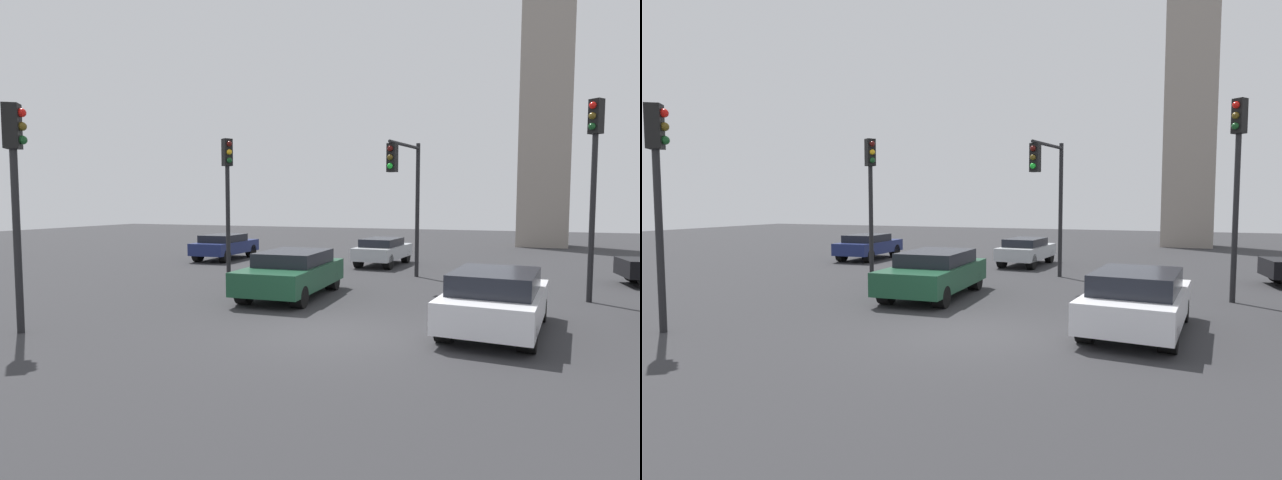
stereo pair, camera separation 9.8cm
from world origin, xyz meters
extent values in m
plane|color=#2D2D30|center=(0.00, 0.00, 0.00)|extent=(90.28, 90.28, 0.00)
cylinder|color=black|center=(-6.28, 5.91, 2.66)|extent=(0.16, 0.16, 5.31)
cube|color=black|center=(-6.28, 5.91, 4.81)|extent=(0.44, 0.44, 1.00)
sphere|color=#4C0F0C|center=(-6.12, 5.80, 5.11)|extent=(0.20, 0.20, 0.20)
sphere|color=yellow|center=(-6.12, 5.80, 4.81)|extent=(0.20, 0.20, 0.20)
sphere|color=#14471E|center=(-6.12, 5.80, 4.51)|extent=(0.20, 0.20, 0.20)
cylinder|color=black|center=(-6.66, -2.48, 2.58)|extent=(0.16, 0.16, 5.16)
cube|color=black|center=(-6.66, -2.48, 4.66)|extent=(0.44, 0.44, 1.00)
sphere|color=red|center=(-6.49, -2.37, 4.96)|extent=(0.20, 0.20, 0.20)
sphere|color=#594714|center=(-6.49, -2.37, 4.66)|extent=(0.20, 0.20, 0.20)
sphere|color=#14471E|center=(-6.49, -2.37, 4.36)|extent=(0.20, 0.20, 0.20)
cylinder|color=black|center=(5.90, 6.24, 2.98)|extent=(0.16, 0.16, 5.96)
cube|color=black|center=(5.90, 6.24, 5.46)|extent=(0.45, 0.45, 1.00)
sphere|color=red|center=(5.78, 6.08, 5.76)|extent=(0.20, 0.20, 0.20)
sphere|color=#594714|center=(5.78, 6.08, 5.46)|extent=(0.20, 0.20, 0.20)
sphere|color=#14471E|center=(5.78, 6.08, 5.16)|extent=(0.20, 0.20, 0.20)
cylinder|color=black|center=(0.13, 9.59, 2.63)|extent=(0.16, 0.16, 5.27)
cylinder|color=black|center=(-0.12, 8.22, 5.08)|extent=(0.61, 2.75, 0.12)
cube|color=black|center=(-0.32, 7.11, 4.53)|extent=(0.37, 0.37, 1.00)
sphere|color=#4C0F0C|center=(-0.35, 6.91, 4.83)|extent=(0.20, 0.20, 0.20)
sphere|color=#594714|center=(-0.35, 6.91, 4.53)|extent=(0.20, 0.20, 0.20)
sphere|color=green|center=(-0.35, 6.91, 4.23)|extent=(0.20, 0.20, 0.20)
cube|color=#ADB2B7|center=(-2.05, 12.76, 0.63)|extent=(1.99, 4.24, 0.57)
cube|color=black|center=(-2.06, 12.56, 1.08)|extent=(1.65, 2.41, 0.40)
cylinder|color=black|center=(-2.64, 14.21, 0.34)|extent=(0.35, 0.71, 0.69)
cylinder|color=black|center=(-1.25, 14.11, 0.34)|extent=(0.35, 0.71, 0.69)
cylinder|color=black|center=(-2.84, 11.41, 0.34)|extent=(0.35, 0.71, 0.69)
cylinder|color=black|center=(-1.45, 11.32, 0.34)|extent=(0.35, 0.71, 0.69)
cylinder|color=black|center=(7.91, 10.96, 0.33)|extent=(0.70, 0.41, 0.67)
cube|color=navy|center=(-10.29, 12.19, 0.64)|extent=(1.99, 4.20, 0.59)
cube|color=black|center=(-10.29, 11.98, 1.10)|extent=(1.71, 2.37, 0.41)
cylinder|color=black|center=(-11.10, 13.56, 0.34)|extent=(0.36, 0.70, 0.69)
cylinder|color=black|center=(-9.59, 13.62, 0.34)|extent=(0.36, 0.70, 0.69)
cylinder|color=black|center=(-10.99, 10.75, 0.34)|extent=(0.36, 0.70, 0.69)
cylinder|color=black|center=(-9.49, 10.81, 0.34)|extent=(0.36, 0.70, 0.69)
cube|color=silver|center=(3.45, 1.61, 0.63)|extent=(2.41, 4.60, 0.67)
cube|color=black|center=(3.42, 1.39, 1.18)|extent=(1.98, 2.64, 0.51)
cylinder|color=black|center=(2.78, 3.19, 0.29)|extent=(0.41, 0.62, 0.58)
cylinder|color=black|center=(4.40, 3.03, 0.29)|extent=(0.41, 0.62, 0.58)
cylinder|color=black|center=(2.49, 0.20, 0.29)|extent=(0.41, 0.62, 0.58)
cylinder|color=black|center=(4.11, 0.04, 0.29)|extent=(0.41, 0.62, 0.58)
cube|color=#19472D|center=(-2.75, 3.85, 0.66)|extent=(2.29, 4.71, 0.69)
cube|color=black|center=(-2.76, 4.08, 1.19)|extent=(1.95, 2.67, 0.46)
cylinder|color=black|center=(-1.82, 2.32, 0.32)|extent=(0.40, 0.65, 0.64)
cylinder|color=black|center=(-3.53, 2.24, 0.32)|extent=(0.40, 0.65, 0.64)
cylinder|color=black|center=(-1.96, 5.46, 0.32)|extent=(0.40, 0.65, 0.64)
cylinder|color=black|center=(-3.67, 5.38, 0.32)|extent=(0.40, 0.65, 0.64)
cube|color=gray|center=(5.27, 26.86, 11.18)|extent=(3.15, 3.15, 22.36)
camera|label=1|loc=(3.90, -10.76, 2.99)|focal=28.83mm
camera|label=2|loc=(3.99, -10.72, 2.99)|focal=28.83mm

